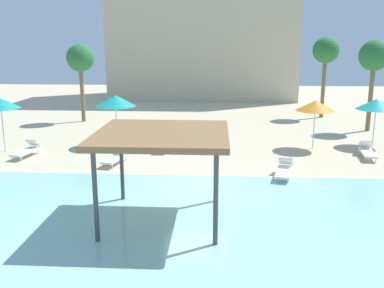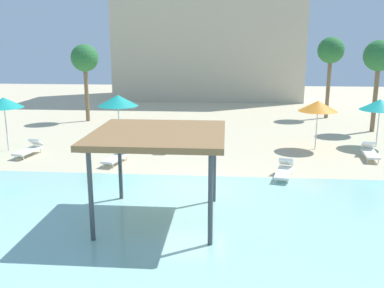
{
  "view_description": "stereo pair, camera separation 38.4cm",
  "coord_description": "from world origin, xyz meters",
  "px_view_note": "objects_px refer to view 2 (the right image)",
  "views": [
    {
      "loc": [
        0.79,
        -15.77,
        5.59
      ],
      "look_at": [
        -0.27,
        2.0,
        1.3
      ],
      "focal_mm": 39.96,
      "sensor_mm": 36.0,
      "label": 1
    },
    {
      "loc": [
        1.17,
        -15.75,
        5.59
      ],
      "look_at": [
        -0.27,
        2.0,
        1.3
      ],
      "focal_mm": 39.96,
      "sensor_mm": 36.0,
      "label": 2
    }
  ],
  "objects_px": {
    "beach_umbrella_teal_3": "(118,101)",
    "palm_tree_2": "(331,52)",
    "lounge_chair_2": "(370,152)",
    "lounge_chair_3": "(164,144)",
    "palm_tree_0": "(379,58)",
    "palm_tree_1": "(85,59)",
    "lounge_chair_6": "(117,156)",
    "beach_umbrella_orange_2": "(318,106)",
    "shade_pavilion": "(159,138)",
    "beach_umbrella_teal_0": "(380,105)",
    "beach_umbrella_teal_1": "(4,103)",
    "lounge_chair_1": "(285,170)",
    "lounge_chair_0": "(30,149)"
  },
  "relations": [
    {
      "from": "beach_umbrella_orange_2",
      "to": "lounge_chair_1",
      "type": "xyz_separation_m",
      "value": [
        -2.27,
        -5.09,
        -1.98
      ]
    },
    {
      "from": "beach_umbrella_teal_3",
      "to": "palm_tree_2",
      "type": "distance_m",
      "value": 16.67
    },
    {
      "from": "lounge_chair_0",
      "to": "palm_tree_2",
      "type": "bearing_deg",
      "value": 134.92
    },
    {
      "from": "lounge_chair_2",
      "to": "lounge_chair_3",
      "type": "height_order",
      "value": "same"
    },
    {
      "from": "beach_umbrella_orange_2",
      "to": "lounge_chair_2",
      "type": "relative_size",
      "value": 1.33
    },
    {
      "from": "palm_tree_2",
      "to": "beach_umbrella_orange_2",
      "type": "bearing_deg",
      "value": -105.48
    },
    {
      "from": "lounge_chair_1",
      "to": "palm_tree_2",
      "type": "distance_m",
      "value": 16.36
    },
    {
      "from": "beach_umbrella_teal_1",
      "to": "lounge_chair_0",
      "type": "bearing_deg",
      "value": -28.12
    },
    {
      "from": "lounge_chair_0",
      "to": "lounge_chair_2",
      "type": "bearing_deg",
      "value": 102.22
    },
    {
      "from": "beach_umbrella_teal_0",
      "to": "lounge_chair_0",
      "type": "bearing_deg",
      "value": -169.83
    },
    {
      "from": "lounge_chair_3",
      "to": "palm_tree_2",
      "type": "relative_size",
      "value": 0.33
    },
    {
      "from": "beach_umbrella_teal_3",
      "to": "lounge_chair_2",
      "type": "xyz_separation_m",
      "value": [
        12.91,
        -1.76,
        -2.14
      ]
    },
    {
      "from": "beach_umbrella_teal_3",
      "to": "palm_tree_0",
      "type": "height_order",
      "value": "palm_tree_0"
    },
    {
      "from": "shade_pavilion",
      "to": "beach_umbrella_teal_0",
      "type": "bearing_deg",
      "value": 46.1
    },
    {
      "from": "palm_tree_0",
      "to": "palm_tree_1",
      "type": "bearing_deg",
      "value": 173.6
    },
    {
      "from": "beach_umbrella_teal_3",
      "to": "lounge_chair_6",
      "type": "xyz_separation_m",
      "value": [
        0.76,
        -3.52,
        -2.14
      ]
    },
    {
      "from": "beach_umbrella_teal_1",
      "to": "lounge_chair_6",
      "type": "xyz_separation_m",
      "value": [
        6.29,
        -1.83,
        -2.2
      ]
    },
    {
      "from": "beach_umbrella_teal_1",
      "to": "beach_umbrella_teal_0",
      "type": "bearing_deg",
      "value": 6.95
    },
    {
      "from": "beach_umbrella_teal_1",
      "to": "lounge_chair_2",
      "type": "xyz_separation_m",
      "value": [
        18.44,
        -0.07,
        -2.2
      ]
    },
    {
      "from": "beach_umbrella_orange_2",
      "to": "lounge_chair_3",
      "type": "distance_m",
      "value": 8.28
    },
    {
      "from": "beach_umbrella_orange_2",
      "to": "palm_tree_1",
      "type": "bearing_deg",
      "value": 154.1
    },
    {
      "from": "beach_umbrella_teal_3",
      "to": "palm_tree_1",
      "type": "bearing_deg",
      "value": 120.05
    },
    {
      "from": "palm_tree_0",
      "to": "palm_tree_1",
      "type": "xyz_separation_m",
      "value": [
        -19.2,
        2.15,
        -0.26
      ]
    },
    {
      "from": "lounge_chair_2",
      "to": "beach_umbrella_teal_3",
      "type": "bearing_deg",
      "value": -90.15
    },
    {
      "from": "beach_umbrella_teal_3",
      "to": "palm_tree_2",
      "type": "xyz_separation_m",
      "value": [
        13.34,
        9.72,
        2.36
      ]
    },
    {
      "from": "palm_tree_2",
      "to": "lounge_chair_3",
      "type": "bearing_deg",
      "value": -135.37
    },
    {
      "from": "beach_umbrella_teal_3",
      "to": "palm_tree_1",
      "type": "relative_size",
      "value": 0.51
    },
    {
      "from": "lounge_chair_0",
      "to": "palm_tree_0",
      "type": "height_order",
      "value": "palm_tree_0"
    },
    {
      "from": "beach_umbrella_teal_0",
      "to": "lounge_chair_6",
      "type": "bearing_deg",
      "value": -162.36
    },
    {
      "from": "beach_umbrella_teal_0",
      "to": "palm_tree_2",
      "type": "height_order",
      "value": "palm_tree_2"
    },
    {
      "from": "shade_pavilion",
      "to": "beach_umbrella_teal_1",
      "type": "height_order",
      "value": "shade_pavilion"
    },
    {
      "from": "beach_umbrella_teal_1",
      "to": "lounge_chair_1",
      "type": "distance_m",
      "value": 14.48
    },
    {
      "from": "beach_umbrella_orange_2",
      "to": "lounge_chair_6",
      "type": "height_order",
      "value": "beach_umbrella_orange_2"
    },
    {
      "from": "beach_umbrella_teal_3",
      "to": "lounge_chair_1",
      "type": "distance_m",
      "value": 10.06
    },
    {
      "from": "lounge_chair_6",
      "to": "palm_tree_0",
      "type": "xyz_separation_m",
      "value": [
        14.37,
        8.39,
        4.28
      ]
    },
    {
      "from": "beach_umbrella_teal_3",
      "to": "palm_tree_2",
      "type": "height_order",
      "value": "palm_tree_2"
    },
    {
      "from": "beach_umbrella_orange_2",
      "to": "lounge_chair_1",
      "type": "height_order",
      "value": "beach_umbrella_orange_2"
    },
    {
      "from": "shade_pavilion",
      "to": "beach_umbrella_teal_0",
      "type": "distance_m",
      "value": 14.75
    },
    {
      "from": "lounge_chair_1",
      "to": "palm_tree_2",
      "type": "xyz_separation_m",
      "value": [
        4.99,
        14.91,
        4.5
      ]
    },
    {
      "from": "lounge_chair_6",
      "to": "beach_umbrella_teal_1",
      "type": "bearing_deg",
      "value": -93.85
    },
    {
      "from": "palm_tree_2",
      "to": "lounge_chair_6",
      "type": "bearing_deg",
      "value": -133.53
    },
    {
      "from": "shade_pavilion",
      "to": "beach_umbrella_teal_1",
      "type": "relative_size",
      "value": 1.45
    },
    {
      "from": "beach_umbrella_teal_3",
      "to": "beach_umbrella_teal_1",
      "type": "bearing_deg",
      "value": -163.03
    },
    {
      "from": "palm_tree_1",
      "to": "lounge_chair_2",
      "type": "bearing_deg",
      "value": -27.36
    },
    {
      "from": "beach_umbrella_orange_2",
      "to": "lounge_chair_0",
      "type": "distance_m",
      "value": 14.9
    },
    {
      "from": "palm_tree_1",
      "to": "palm_tree_2",
      "type": "xyz_separation_m",
      "value": [
        17.4,
        2.69,
        0.47
      ]
    },
    {
      "from": "lounge_chair_3",
      "to": "palm_tree_0",
      "type": "xyz_separation_m",
      "value": [
        12.52,
        5.74,
        4.28
      ]
    },
    {
      "from": "beach_umbrella_teal_1",
      "to": "palm_tree_2",
      "type": "xyz_separation_m",
      "value": [
        18.86,
        11.4,
        2.3
      ]
    },
    {
      "from": "lounge_chair_1",
      "to": "lounge_chair_2",
      "type": "distance_m",
      "value": 5.72
    },
    {
      "from": "beach_umbrella_orange_2",
      "to": "lounge_chair_3",
      "type": "bearing_deg",
      "value": -174.56
    }
  ]
}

